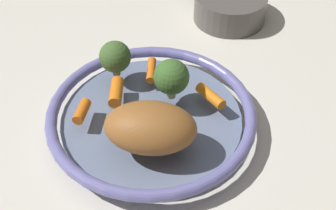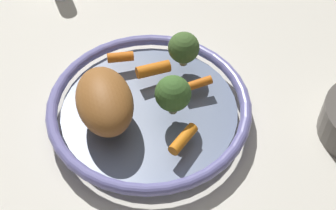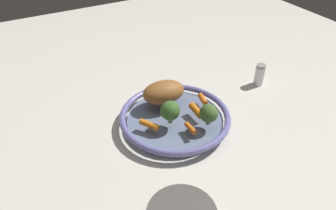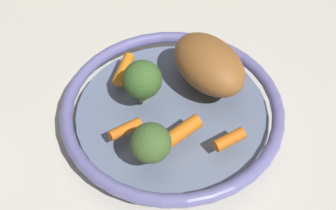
{
  "view_description": "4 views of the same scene",
  "coord_description": "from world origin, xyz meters",
  "px_view_note": "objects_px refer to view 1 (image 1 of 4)",
  "views": [
    {
      "loc": [
        0.02,
        -0.54,
        0.59
      ],
      "look_at": [
        0.03,
        -0.02,
        0.07
      ],
      "focal_mm": 49.89,
      "sensor_mm": 36.0,
      "label": 1
    },
    {
      "loc": [
        0.52,
        -0.18,
        0.68
      ],
      "look_at": [
        0.03,
        0.02,
        0.06
      ],
      "focal_mm": 53.45,
      "sensor_mm": 36.0,
      "label": 2
    },
    {
      "loc": [
        0.4,
        0.67,
        0.66
      ],
      "look_at": [
        0.02,
        -0.01,
        0.08
      ],
      "focal_mm": 34.05,
      "sensor_mm": 36.0,
      "label": 3
    },
    {
      "loc": [
        -0.34,
        0.29,
        0.56
      ],
      "look_at": [
        -0.01,
        0.02,
        0.06
      ],
      "focal_mm": 47.35,
      "sensor_mm": 36.0,
      "label": 4
    }
  ],
  "objects_px": {
    "roast_chicken_piece": "(150,128)",
    "baby_carrot_near_rim": "(153,70)",
    "baby_carrot_left": "(211,96)",
    "baby_carrot_right": "(116,92)",
    "serving_bowl": "(151,118)",
    "saucepan": "(229,6)",
    "broccoli_floret_mid": "(115,57)",
    "broccoli_floret_small": "(171,77)",
    "baby_carrot_center": "(82,111)"
  },
  "relations": [
    {
      "from": "baby_carrot_near_rim",
      "to": "baby_carrot_center",
      "type": "distance_m",
      "value": 0.15
    },
    {
      "from": "serving_bowl",
      "to": "baby_carrot_left",
      "type": "xyz_separation_m",
      "value": [
        0.1,
        0.02,
        0.03
      ]
    },
    {
      "from": "roast_chicken_piece",
      "to": "baby_carrot_center",
      "type": "bearing_deg",
      "value": 150.43
    },
    {
      "from": "baby_carrot_near_rim",
      "to": "baby_carrot_left",
      "type": "distance_m",
      "value": 0.12
    },
    {
      "from": "broccoli_floret_small",
      "to": "baby_carrot_left",
      "type": "bearing_deg",
      "value": -8.66
    },
    {
      "from": "baby_carrot_near_rim",
      "to": "baby_carrot_center",
      "type": "relative_size",
      "value": 1.09
    },
    {
      "from": "serving_bowl",
      "to": "baby_carrot_right",
      "type": "height_order",
      "value": "baby_carrot_right"
    },
    {
      "from": "baby_carrot_near_rim",
      "to": "broccoli_floret_small",
      "type": "relative_size",
      "value": 0.69
    },
    {
      "from": "roast_chicken_piece",
      "to": "saucepan",
      "type": "height_order",
      "value": "roast_chicken_piece"
    },
    {
      "from": "baby_carrot_right",
      "to": "saucepan",
      "type": "relative_size",
      "value": 0.31
    },
    {
      "from": "broccoli_floret_mid",
      "to": "saucepan",
      "type": "bearing_deg",
      "value": 45.83
    },
    {
      "from": "roast_chicken_piece",
      "to": "baby_carrot_near_rim",
      "type": "relative_size",
      "value": 2.74
    },
    {
      "from": "broccoli_floret_small",
      "to": "saucepan",
      "type": "xyz_separation_m",
      "value": [
        0.14,
        0.3,
        -0.06
      ]
    },
    {
      "from": "broccoli_floret_small",
      "to": "baby_carrot_near_rim",
      "type": "bearing_deg",
      "value": 116.38
    },
    {
      "from": "serving_bowl",
      "to": "baby_carrot_near_rim",
      "type": "xyz_separation_m",
      "value": [
        0.0,
        0.09,
        0.03
      ]
    },
    {
      "from": "broccoli_floret_mid",
      "to": "saucepan",
      "type": "distance_m",
      "value": 0.34
    },
    {
      "from": "baby_carrot_near_rim",
      "to": "broccoli_floret_mid",
      "type": "xyz_separation_m",
      "value": [
        -0.07,
        0.0,
        0.03
      ]
    },
    {
      "from": "serving_bowl",
      "to": "broccoli_floret_small",
      "type": "xyz_separation_m",
      "value": [
        0.03,
        0.03,
        0.06
      ]
    },
    {
      "from": "roast_chicken_piece",
      "to": "baby_carrot_right",
      "type": "bearing_deg",
      "value": 118.79
    },
    {
      "from": "baby_carrot_near_rim",
      "to": "baby_carrot_left",
      "type": "xyz_separation_m",
      "value": [
        0.1,
        -0.07,
        0.0
      ]
    },
    {
      "from": "baby_carrot_near_rim",
      "to": "saucepan",
      "type": "xyz_separation_m",
      "value": [
        0.17,
        0.24,
        -0.02
      ]
    },
    {
      "from": "baby_carrot_center",
      "to": "baby_carrot_left",
      "type": "xyz_separation_m",
      "value": [
        0.21,
        0.03,
        0.0
      ]
    },
    {
      "from": "baby_carrot_near_rim",
      "to": "baby_carrot_right",
      "type": "bearing_deg",
      "value": -136.52
    },
    {
      "from": "roast_chicken_piece",
      "to": "baby_carrot_left",
      "type": "relative_size",
      "value": 2.34
    },
    {
      "from": "serving_bowl",
      "to": "baby_carrot_center",
      "type": "bearing_deg",
      "value": -173.95
    },
    {
      "from": "roast_chicken_piece",
      "to": "baby_carrot_near_rim",
      "type": "bearing_deg",
      "value": 88.57
    },
    {
      "from": "baby_carrot_left",
      "to": "baby_carrot_right",
      "type": "height_order",
      "value": "baby_carrot_right"
    },
    {
      "from": "baby_carrot_near_rim",
      "to": "broccoli_floret_small",
      "type": "distance_m",
      "value": 0.08
    },
    {
      "from": "roast_chicken_piece",
      "to": "baby_carrot_left",
      "type": "xyz_separation_m",
      "value": [
        0.1,
        0.09,
        -0.03
      ]
    },
    {
      "from": "roast_chicken_piece",
      "to": "baby_carrot_right",
      "type": "xyz_separation_m",
      "value": [
        -0.06,
        0.11,
        -0.02
      ]
    },
    {
      "from": "roast_chicken_piece",
      "to": "baby_carrot_left",
      "type": "distance_m",
      "value": 0.14
    },
    {
      "from": "roast_chicken_piece",
      "to": "broccoli_floret_small",
      "type": "relative_size",
      "value": 1.9
    },
    {
      "from": "roast_chicken_piece",
      "to": "baby_carrot_right",
      "type": "height_order",
      "value": "roast_chicken_piece"
    },
    {
      "from": "broccoli_floret_small",
      "to": "saucepan",
      "type": "relative_size",
      "value": 0.37
    },
    {
      "from": "baby_carrot_left",
      "to": "broccoli_floret_small",
      "type": "bearing_deg",
      "value": 171.34
    },
    {
      "from": "baby_carrot_center",
      "to": "baby_carrot_right",
      "type": "xyz_separation_m",
      "value": [
        0.05,
        0.04,
        0.0
      ]
    },
    {
      "from": "baby_carrot_right",
      "to": "broccoli_floret_small",
      "type": "xyz_separation_m",
      "value": [
        0.09,
        -0.0,
        0.03
      ]
    },
    {
      "from": "baby_carrot_left",
      "to": "baby_carrot_near_rim",
      "type": "bearing_deg",
      "value": 143.53
    },
    {
      "from": "roast_chicken_piece",
      "to": "broccoli_floret_mid",
      "type": "relative_size",
      "value": 2.09
    },
    {
      "from": "baby_carrot_near_rim",
      "to": "broccoli_floret_mid",
      "type": "distance_m",
      "value": 0.07
    },
    {
      "from": "broccoli_floret_small",
      "to": "saucepan",
      "type": "distance_m",
      "value": 0.33
    },
    {
      "from": "baby_carrot_center",
      "to": "baby_carrot_left",
      "type": "distance_m",
      "value": 0.21
    },
    {
      "from": "baby_carrot_left",
      "to": "broccoli_floret_mid",
      "type": "xyz_separation_m",
      "value": [
        -0.16,
        0.07,
        0.03
      ]
    },
    {
      "from": "saucepan",
      "to": "baby_carrot_left",
      "type": "bearing_deg",
      "value": -102.75
    },
    {
      "from": "saucepan",
      "to": "roast_chicken_piece",
      "type": "bearing_deg",
      "value": -112.81
    },
    {
      "from": "baby_carrot_center",
      "to": "baby_carrot_left",
      "type": "relative_size",
      "value": 0.78
    },
    {
      "from": "baby_carrot_center",
      "to": "baby_carrot_left",
      "type": "bearing_deg",
      "value": 8.44
    },
    {
      "from": "broccoli_floret_mid",
      "to": "broccoli_floret_small",
      "type": "xyz_separation_m",
      "value": [
        0.1,
        -0.06,
        0.0
      ]
    },
    {
      "from": "baby_carrot_left",
      "to": "baby_carrot_right",
      "type": "xyz_separation_m",
      "value": [
        -0.16,
        0.01,
        0.0
      ]
    },
    {
      "from": "broccoli_floret_mid",
      "to": "saucepan",
      "type": "height_order",
      "value": "broccoli_floret_mid"
    }
  ]
}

